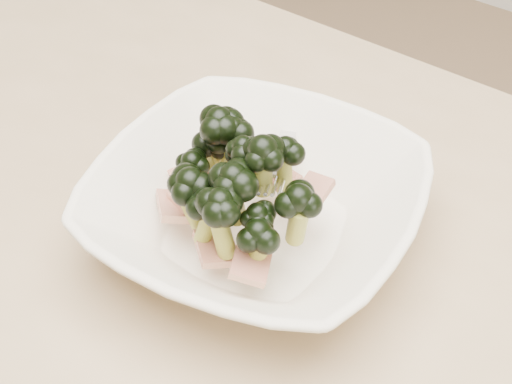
% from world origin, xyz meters
% --- Properties ---
extents(dining_table, '(1.20, 0.80, 0.75)m').
position_xyz_m(dining_table, '(0.00, 0.00, 0.65)').
color(dining_table, tan).
rests_on(dining_table, ground).
extents(broccoli_dish, '(0.31, 0.31, 0.12)m').
position_xyz_m(broccoli_dish, '(-0.03, 0.06, 0.79)').
color(broccoli_dish, '#F1E5CC').
rests_on(broccoli_dish, dining_table).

